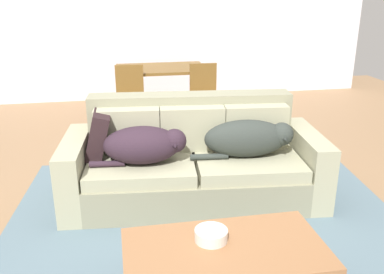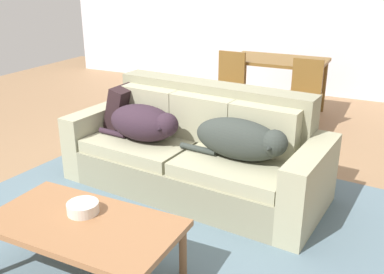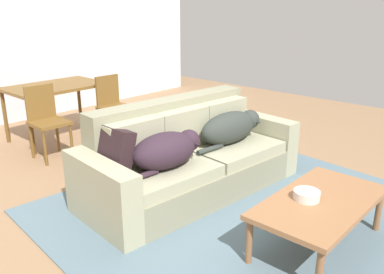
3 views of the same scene
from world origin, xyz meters
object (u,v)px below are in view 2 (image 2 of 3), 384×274
couch (197,152)px  dog_on_right_cushion (241,140)px  dining_chair_near_left (228,83)px  dog_on_left_cushion (144,123)px  coffee_table (83,228)px  throw_pillow_by_left_arm (125,106)px  dining_table (277,65)px  bowl_on_coffee_table (83,208)px  dining_chair_near_right (304,92)px

couch → dog_on_right_cushion: couch is taller
couch → dining_chair_near_left: size_ratio=2.66×
dog_on_left_cushion → coffee_table: 1.35m
dog_on_right_cushion → throw_pillow_by_left_arm: 1.33m
couch → dining_table: size_ratio=1.87×
bowl_on_coffee_table → dining_chair_near_left: 3.25m
dining_table → dining_chair_near_right: 0.80m
coffee_table → dog_on_right_cushion: bearing=66.5°
dog_on_left_cushion → throw_pillow_by_left_arm: bearing=150.5°
bowl_on_coffee_table → dining_table: dining_table is taller
couch → dining_chair_near_left: couch is taller
dog_on_left_cushion → dining_chair_near_right: size_ratio=0.93×
dining_table → dining_chair_near_left: 0.76m
throw_pillow_by_left_arm → dining_chair_near_left: 1.81m
dog_on_left_cushion → throw_pillow_by_left_arm: 0.48m
coffee_table → bowl_on_coffee_table: bowl_on_coffee_table is taller
dining_chair_near_left → throw_pillow_by_left_arm: bearing=-99.3°
coffee_table → dining_chair_near_right: bearing=79.8°
coffee_table → couch: bearing=86.7°
dining_chair_near_left → dining_chair_near_right: 0.98m
couch → bowl_on_coffee_table: couch is taller
dog_on_right_cushion → coffee_table: dog_on_right_cushion is taller
couch → dining_chair_near_right: couch is taller
dog_on_right_cushion → throw_pillow_by_left_arm: size_ratio=2.21×
bowl_on_coffee_table → dining_table: (0.16, 3.81, 0.23)m
dining_table → dining_chair_near_left: (-0.48, -0.57, -0.18)m
bowl_on_coffee_table → dining_table: 3.82m
couch → bowl_on_coffee_table: size_ratio=11.73×
bowl_on_coffee_table → couch: bearing=83.8°
dog_on_right_cushion → dining_chair_near_left: bearing=119.7°
dining_table → dining_chair_near_left: size_ratio=1.42×
coffee_table → dining_chair_near_right: size_ratio=1.36×
couch → dog_on_right_cushion: size_ratio=2.58×
dog_on_left_cushion → coffee_table: (0.36, -1.29, -0.22)m
dining_table → throw_pillow_by_left_arm: bearing=-109.8°
couch → dining_table: bearing=95.1°
dining_chair_near_right → dining_chair_near_left: bearing=179.1°
dining_chair_near_left → dining_chair_near_right: dining_chair_near_left is taller
coffee_table → dining_chair_near_left: (-0.38, 3.32, 0.14)m
dog_on_left_cushion → dining_table: 2.65m
coffee_table → dining_table: 3.91m
throw_pillow_by_left_arm → dining_chair_near_right: bearing=52.4°
couch → throw_pillow_by_left_arm: (-0.83, 0.12, 0.27)m
dog_on_right_cushion → dining_chair_near_right: (0.04, 2.03, -0.10)m
coffee_table → dining_chair_near_right: dining_chair_near_right is taller
dog_on_right_cushion → dining_table: 2.67m
throw_pillow_by_left_arm → coffee_table: size_ratio=0.35×
throw_pillow_by_left_arm → bowl_on_coffee_table: throw_pillow_by_left_arm is taller
dog_on_right_cushion → coffee_table: (-0.55, -1.26, -0.23)m
throw_pillow_by_left_arm → bowl_on_coffee_table: (0.68, -1.47, -0.17)m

